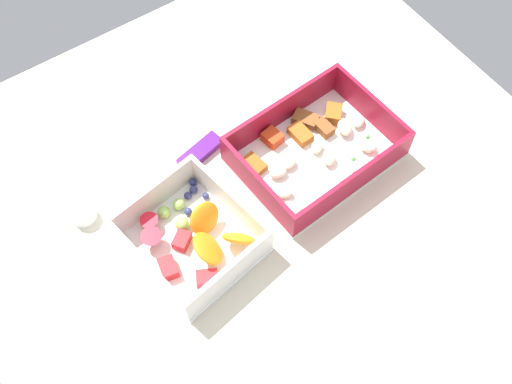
{
  "coord_description": "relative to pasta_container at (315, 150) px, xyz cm",
  "views": [
    {
      "loc": [
        -24.14,
        -31.34,
        73.35
      ],
      "look_at": [
        -1.77,
        1.04,
        4.0
      ],
      "focal_mm": 42.06,
      "sensor_mm": 36.0,
      "label": 1
    }
  ],
  "objects": [
    {
      "name": "table_surface",
      "position": [
        -8.94,
        -2.04,
        -2.66
      ],
      "size": [
        80.0,
        80.0,
        2.0
      ],
      "primitive_type": "cube",
      "color": "beige",
      "rests_on": "ground"
    },
    {
      "name": "pasta_container",
      "position": [
        0.0,
        0.0,
        0.0
      ],
      "size": [
        22.19,
        17.0,
        5.57
      ],
      "rotation": [
        0.0,
        0.0,
        0.06
      ],
      "color": "white",
      "rests_on": "table_surface"
    },
    {
      "name": "fruit_bowl",
      "position": [
        -21.16,
        -1.86,
        0.34
      ],
      "size": [
        16.42,
        17.48,
        5.53
      ],
      "rotation": [
        0.0,
        0.0,
        0.16
      ],
      "color": "white",
      "rests_on": "table_surface"
    },
    {
      "name": "candy_bar",
      "position": [
        -13.04,
        9.49,
        -1.06
      ],
      "size": [
        7.34,
        3.78,
        1.2
      ],
      "primitive_type": "cube",
      "rotation": [
        0.0,
        0.0,
        0.21
      ],
      "color": "#51197A",
      "rests_on": "table_surface"
    },
    {
      "name": "paper_cup_liner",
      "position": [
        -31.18,
        9.92,
        -0.57
      ],
      "size": [
        3.42,
        3.42,
        2.18
      ],
      "primitive_type": "cylinder",
      "color": "white",
      "rests_on": "table_surface"
    }
  ]
}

